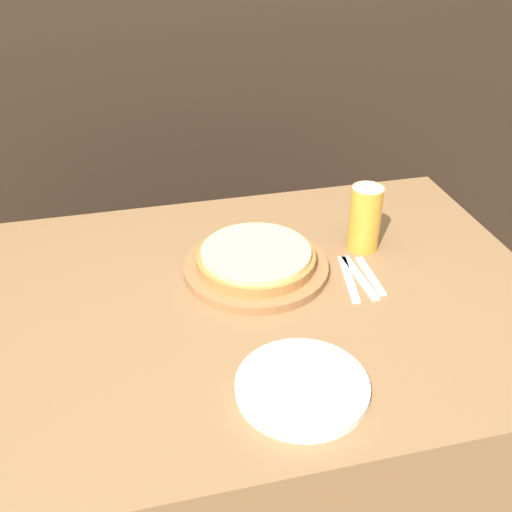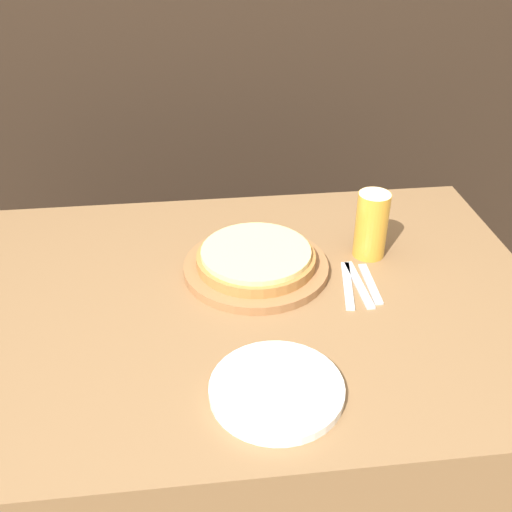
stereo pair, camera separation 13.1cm
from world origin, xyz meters
The scene contains 8 objects.
ground_plane centered at (0.00, 0.00, 0.00)m, with size 12.00×12.00×0.00m, color #756047.
dining_table centered at (0.00, 0.00, 0.37)m, with size 1.36×0.90×0.73m.
pizza_on_board centered at (0.08, 0.09, 0.76)m, with size 0.32×0.32×0.06m.
beer_glass centered at (0.34, 0.13, 0.82)m, with size 0.07×0.07×0.16m.
dinner_plate centered at (0.07, -0.28, 0.74)m, with size 0.23×0.23×0.02m.
fork centered at (0.27, 0.01, 0.74)m, with size 0.05×0.17×0.00m.
dinner_knife centered at (0.29, 0.01, 0.74)m, with size 0.02×0.17×0.00m.
spoon centered at (0.32, 0.01, 0.74)m, with size 0.02×0.15×0.00m.
Camera 2 is at (-0.05, -1.00, 1.49)m, focal length 42.00 mm.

